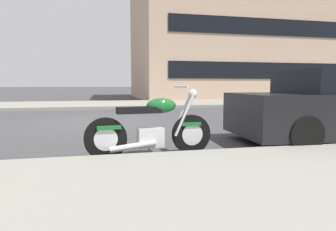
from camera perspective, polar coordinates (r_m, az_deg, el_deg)
ground_plane at (r=8.99m, az=-13.48°, el=-1.37°), size 260.00×260.00×0.00m
sidewalk_far_curb at (r=19.98m, az=23.79°, el=2.47°), size 120.00×5.00×0.14m
parking_stall_stripe at (r=5.03m, az=-14.08°, el=-7.13°), size 0.12×2.20×0.01m
parked_motorcycle at (r=4.64m, az=-3.21°, el=-2.70°), size 2.03×0.62×1.12m
townhouse_far_uphill at (r=26.57m, az=11.03°, el=13.63°), size 15.13×11.69×9.39m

